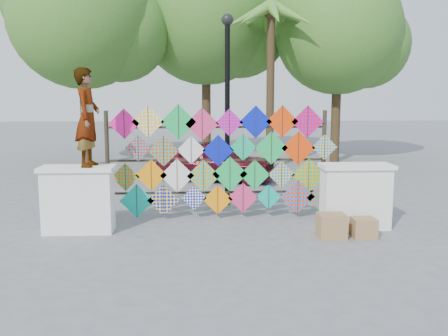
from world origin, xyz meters
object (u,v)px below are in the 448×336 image
(kite_rack, at_px, (222,162))
(lamppost, at_px, (227,92))
(sedan, at_px, (216,160))
(vendor_woman, at_px, (87,118))

(kite_rack, bearing_deg, lamppost, 80.99)
(sedan, bearing_deg, vendor_woman, 173.01)
(vendor_woman, xyz_separation_m, lamppost, (2.76, 2.20, 0.49))
(sedan, xyz_separation_m, lamppost, (0.12, -3.45, 2.06))
(kite_rack, distance_m, vendor_woman, 2.90)
(vendor_woman, height_order, lamppost, lamppost)
(kite_rack, relative_size, vendor_woman, 2.66)
(kite_rack, xyz_separation_m, sedan, (0.08, 4.72, -0.60))
(vendor_woman, distance_m, lamppost, 3.57)
(vendor_woman, bearing_deg, sedan, -20.91)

